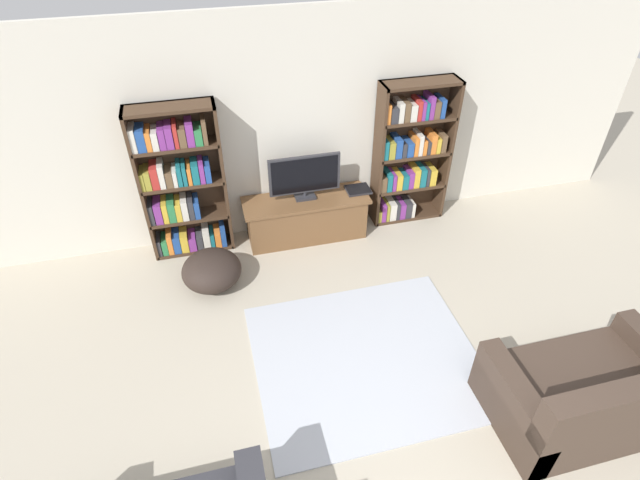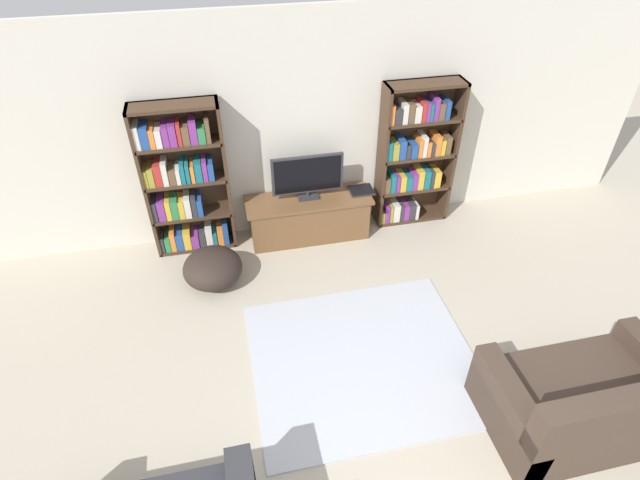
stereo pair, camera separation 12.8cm
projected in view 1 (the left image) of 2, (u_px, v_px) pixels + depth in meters
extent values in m
cube|color=silver|center=(288.00, 129.00, 5.59)|extent=(8.80, 0.06, 2.60)
cube|color=#422D1E|center=(142.00, 189.00, 5.36)|extent=(0.04, 0.30, 1.79)
cube|color=#422D1E|center=(224.00, 178.00, 5.54)|extent=(0.04, 0.30, 1.79)
cube|color=#422D1E|center=(183.00, 177.00, 5.55)|extent=(0.91, 0.04, 1.79)
cube|color=#422D1E|center=(168.00, 108.00, 4.91)|extent=(0.91, 0.30, 0.04)
cube|color=#422D1E|center=(196.00, 246.00, 5.99)|extent=(0.88, 0.30, 0.04)
cube|color=#333338|center=(159.00, 244.00, 5.83)|extent=(0.04, 0.24, 0.20)
cube|color=#2D7F47|center=(165.00, 244.00, 5.85)|extent=(0.06, 0.24, 0.19)
cube|color=orange|center=(170.00, 241.00, 5.84)|extent=(0.06, 0.24, 0.25)
cube|color=#234C99|center=(177.00, 241.00, 5.86)|extent=(0.08, 0.24, 0.22)
cube|color=gold|center=(184.00, 239.00, 5.88)|extent=(0.08, 0.24, 0.23)
cube|color=#7F338C|center=(192.00, 240.00, 5.91)|extent=(0.08, 0.24, 0.17)
cube|color=#333338|center=(200.00, 238.00, 5.92)|extent=(0.07, 0.24, 0.19)
cube|color=silver|center=(206.00, 236.00, 5.92)|extent=(0.08, 0.24, 0.24)
cube|color=#196B75|center=(212.00, 237.00, 5.95)|extent=(0.04, 0.24, 0.18)
cube|color=orange|center=(217.00, 236.00, 5.96)|extent=(0.07, 0.24, 0.19)
cube|color=#234C99|center=(223.00, 233.00, 5.96)|extent=(0.06, 0.24, 0.24)
cube|color=#422D1E|center=(190.00, 215.00, 5.71)|extent=(0.88, 0.30, 0.04)
cube|color=#333338|center=(151.00, 211.00, 5.54)|extent=(0.05, 0.24, 0.24)
cube|color=#7F338C|center=(158.00, 210.00, 5.55)|extent=(0.08, 0.24, 0.24)
cube|color=gold|center=(165.00, 209.00, 5.57)|extent=(0.06, 0.24, 0.24)
cube|color=#2D7F47|center=(172.00, 208.00, 5.58)|extent=(0.08, 0.24, 0.24)
cube|color=gold|center=(178.00, 208.00, 5.60)|extent=(0.06, 0.24, 0.22)
cube|color=silver|center=(184.00, 207.00, 5.61)|extent=(0.07, 0.24, 0.24)
cube|color=#333338|center=(191.00, 206.00, 5.62)|extent=(0.06, 0.24, 0.24)
cube|color=#234C99|center=(197.00, 206.00, 5.64)|extent=(0.06, 0.24, 0.21)
cube|color=#422D1E|center=(183.00, 182.00, 5.44)|extent=(0.88, 0.30, 0.04)
cube|color=#9E9333|center=(142.00, 178.00, 5.28)|extent=(0.04, 0.24, 0.20)
cube|color=#9E9333|center=(148.00, 177.00, 5.28)|extent=(0.06, 0.24, 0.21)
cube|color=#B72D28|center=(155.00, 175.00, 5.29)|extent=(0.08, 0.24, 0.25)
cube|color=silver|center=(161.00, 173.00, 5.30)|extent=(0.06, 0.24, 0.26)
cube|color=brown|center=(169.00, 176.00, 5.34)|extent=(0.07, 0.24, 0.18)
cube|color=silver|center=(175.00, 175.00, 5.35)|extent=(0.04, 0.24, 0.18)
cube|color=#196B75|center=(179.00, 172.00, 5.34)|extent=(0.05, 0.24, 0.23)
cube|color=#196B75|center=(184.00, 172.00, 5.35)|extent=(0.04, 0.24, 0.22)
cube|color=orange|center=(189.00, 172.00, 5.37)|extent=(0.04, 0.24, 0.20)
cube|color=#196B75|center=(195.00, 171.00, 5.38)|extent=(0.07, 0.24, 0.23)
cube|color=#7F338C|center=(201.00, 170.00, 5.39)|extent=(0.05, 0.24, 0.23)
cube|color=#234C99|center=(207.00, 170.00, 5.41)|extent=(0.06, 0.24, 0.21)
cube|color=#422D1E|center=(176.00, 145.00, 5.16)|extent=(0.88, 0.30, 0.04)
cube|color=silver|center=(133.00, 138.00, 4.99)|extent=(0.06, 0.24, 0.25)
cube|color=#234C99|center=(141.00, 137.00, 5.01)|extent=(0.08, 0.24, 0.23)
cube|color=orange|center=(148.00, 138.00, 5.03)|extent=(0.05, 0.24, 0.21)
cube|color=silver|center=(155.00, 138.00, 5.04)|extent=(0.06, 0.24, 0.19)
cube|color=#7F338C|center=(162.00, 136.00, 5.05)|extent=(0.06, 0.24, 0.22)
cube|color=#7F338C|center=(169.00, 135.00, 5.06)|extent=(0.07, 0.24, 0.23)
cube|color=#B72D28|center=(175.00, 133.00, 5.07)|extent=(0.04, 0.24, 0.24)
cube|color=brown|center=(182.00, 134.00, 5.09)|extent=(0.07, 0.24, 0.21)
cube|color=#7F338C|center=(190.00, 132.00, 5.10)|extent=(0.07, 0.24, 0.25)
cube|color=#2D7F47|center=(198.00, 134.00, 5.13)|extent=(0.08, 0.24, 0.17)
cube|color=brown|center=(204.00, 129.00, 5.12)|extent=(0.04, 0.24, 0.26)
cube|color=#422D1E|center=(378.00, 159.00, 5.89)|extent=(0.04, 0.30, 1.79)
cube|color=#422D1E|center=(446.00, 150.00, 6.06)|extent=(0.04, 0.30, 1.79)
cube|color=#422D1E|center=(408.00, 149.00, 6.07)|extent=(0.91, 0.04, 1.79)
cube|color=#422D1E|center=(422.00, 83.00, 5.43)|extent=(0.91, 0.30, 0.04)
cube|color=#422D1E|center=(405.00, 214.00, 6.51)|extent=(0.88, 0.30, 0.04)
cube|color=#9E9333|center=(377.00, 213.00, 6.36)|extent=(0.05, 0.24, 0.16)
cube|color=#7F338C|center=(381.00, 209.00, 6.35)|extent=(0.06, 0.24, 0.24)
cube|color=#9E9333|center=(385.00, 209.00, 6.36)|extent=(0.04, 0.24, 0.23)
cube|color=silver|center=(390.00, 208.00, 6.38)|extent=(0.08, 0.24, 0.24)
cube|color=#333338|center=(395.00, 208.00, 6.39)|extent=(0.04, 0.24, 0.23)
cube|color=#7F338C|center=(400.00, 208.00, 6.41)|extent=(0.07, 0.24, 0.21)
cube|color=#333338|center=(406.00, 207.00, 6.42)|extent=(0.08, 0.24, 0.22)
cube|color=silver|center=(410.00, 206.00, 6.44)|extent=(0.04, 0.24, 0.20)
cube|color=#422D1E|center=(409.00, 185.00, 6.24)|extent=(0.88, 0.30, 0.04)
cube|color=brown|center=(381.00, 181.00, 6.08)|extent=(0.08, 0.24, 0.20)
cube|color=#196B75|center=(387.00, 179.00, 6.09)|extent=(0.06, 0.24, 0.23)
cube|color=#7F338C|center=(392.00, 179.00, 6.10)|extent=(0.04, 0.24, 0.21)
cube|color=gold|center=(397.00, 179.00, 6.12)|extent=(0.07, 0.24, 0.20)
cube|color=#196B75|center=(403.00, 179.00, 6.14)|extent=(0.08, 0.24, 0.18)
cube|color=#7F338C|center=(408.00, 177.00, 6.14)|extent=(0.06, 0.24, 0.22)
cube|color=gold|center=(414.00, 175.00, 6.15)|extent=(0.07, 0.24, 0.25)
cube|color=#196B75|center=(420.00, 175.00, 6.17)|extent=(0.08, 0.24, 0.24)
cube|color=#333338|center=(425.00, 174.00, 6.18)|extent=(0.04, 0.24, 0.23)
cube|color=gold|center=(430.00, 174.00, 6.20)|extent=(0.08, 0.24, 0.21)
cube|color=#422D1E|center=(413.00, 153.00, 5.96)|extent=(0.88, 0.30, 0.04)
cube|color=#196B75|center=(383.00, 147.00, 5.79)|extent=(0.06, 0.24, 0.23)
cube|color=#9E9333|center=(389.00, 147.00, 5.81)|extent=(0.07, 0.24, 0.21)
cube|color=#234C99|center=(396.00, 145.00, 5.82)|extent=(0.08, 0.24, 0.23)
cube|color=#333338|center=(401.00, 147.00, 5.85)|extent=(0.05, 0.24, 0.17)
cube|color=#234C99|center=(407.00, 146.00, 5.87)|extent=(0.08, 0.24, 0.17)
cube|color=orange|center=(413.00, 144.00, 5.87)|extent=(0.05, 0.24, 0.22)
cube|color=silver|center=(418.00, 142.00, 5.87)|extent=(0.05, 0.24, 0.25)
cube|color=orange|center=(422.00, 144.00, 5.90)|extent=(0.05, 0.24, 0.18)
cube|color=#333338|center=(425.00, 145.00, 5.92)|extent=(0.04, 0.24, 0.16)
cube|color=orange|center=(430.00, 141.00, 5.90)|extent=(0.06, 0.24, 0.24)
cube|color=gold|center=(435.00, 142.00, 5.93)|extent=(0.05, 0.24, 0.19)
cube|color=brown|center=(440.00, 141.00, 5.94)|extent=(0.06, 0.24, 0.22)
cube|color=#422D1E|center=(417.00, 118.00, 5.69)|extent=(0.88, 0.30, 0.04)
cube|color=orange|center=(386.00, 111.00, 5.52)|extent=(0.04, 0.24, 0.22)
cube|color=#333338|center=(391.00, 112.00, 5.54)|extent=(0.08, 0.24, 0.18)
cube|color=silver|center=(398.00, 110.00, 5.55)|extent=(0.06, 0.24, 0.22)
cube|color=brown|center=(404.00, 109.00, 5.56)|extent=(0.06, 0.24, 0.22)
cube|color=silver|center=(410.00, 110.00, 5.59)|extent=(0.08, 0.24, 0.19)
cube|color=#B72D28|center=(416.00, 108.00, 5.59)|extent=(0.05, 0.24, 0.23)
cube|color=#7F338C|center=(420.00, 108.00, 5.60)|extent=(0.04, 0.24, 0.21)
cube|color=#196B75|center=(424.00, 108.00, 5.61)|extent=(0.04, 0.24, 0.20)
cube|color=#7F338C|center=(428.00, 105.00, 5.60)|extent=(0.05, 0.24, 0.26)
cube|color=brown|center=(434.00, 107.00, 5.64)|extent=(0.07, 0.24, 0.20)
cube|color=#234C99|center=(439.00, 106.00, 5.64)|extent=(0.05, 0.24, 0.22)
cube|color=brown|center=(306.00, 219.00, 6.03)|extent=(1.40, 0.46, 0.50)
cube|color=brown|center=(306.00, 200.00, 5.86)|extent=(1.49, 0.49, 0.04)
cube|color=#2D2D33|center=(305.00, 196.00, 5.87)|extent=(0.24, 0.16, 0.03)
cylinder|color=#2D2D33|center=(305.00, 194.00, 5.84)|extent=(0.04, 0.04, 0.05)
cube|color=#2D2D33|center=(305.00, 175.00, 5.68)|extent=(0.83, 0.04, 0.47)
cube|color=black|center=(305.00, 175.00, 5.67)|extent=(0.77, 0.00, 0.42)
cube|color=#28282D|center=(358.00, 190.00, 5.99)|extent=(0.29, 0.24, 0.02)
cube|color=black|center=(358.00, 189.00, 5.98)|extent=(0.28, 0.23, 0.00)
cube|color=#B2B7C1|center=(366.00, 358.00, 4.68)|extent=(2.06, 1.82, 0.02)
cube|color=#423328|center=(581.00, 396.00, 4.14)|extent=(1.51, 0.93, 0.39)
cube|color=#423328|center=(633.00, 405.00, 3.59)|extent=(1.51, 0.18, 0.46)
cube|color=#423328|center=(512.00, 407.00, 3.96)|extent=(0.18, 0.93, 0.57)
ellipsoid|color=#2D231E|center=(212.00, 270.00, 5.38)|extent=(0.64, 0.64, 0.39)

